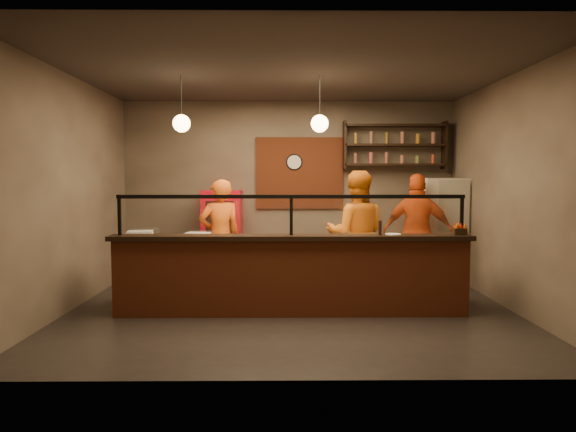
{
  "coord_description": "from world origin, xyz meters",
  "views": [
    {
      "loc": [
        -0.11,
        -6.93,
        1.77
      ],
      "look_at": [
        -0.04,
        0.3,
        1.27
      ],
      "focal_mm": 32.0,
      "sensor_mm": 36.0,
      "label": 1
    }
  ],
  "objects_px": {
    "pizza_dough": "(319,241)",
    "condiment_caddy": "(460,231)",
    "cook_right": "(418,232)",
    "fridge": "(440,231)",
    "red_cooler": "(222,235)",
    "cook_mid": "(356,234)",
    "wall_clock": "(294,162)",
    "cook_left": "(220,237)",
    "pepper_mill": "(380,228)"
  },
  "relations": [
    {
      "from": "cook_mid",
      "to": "pepper_mill",
      "type": "height_order",
      "value": "cook_mid"
    },
    {
      "from": "red_cooler",
      "to": "pizza_dough",
      "type": "bearing_deg",
      "value": -49.6
    },
    {
      "from": "fridge",
      "to": "cook_left",
      "type": "bearing_deg",
      "value": -172.63
    },
    {
      "from": "pepper_mill",
      "to": "cook_right",
      "type": "bearing_deg",
      "value": 59.45
    },
    {
      "from": "wall_clock",
      "to": "cook_right",
      "type": "relative_size",
      "value": 0.16
    },
    {
      "from": "cook_left",
      "to": "condiment_caddy",
      "type": "xyz_separation_m",
      "value": [
        3.28,
        -1.3,
        0.21
      ]
    },
    {
      "from": "cook_mid",
      "to": "pepper_mill",
      "type": "relative_size",
      "value": 10.06
    },
    {
      "from": "wall_clock",
      "to": "cook_mid",
      "type": "relative_size",
      "value": 0.16
    },
    {
      "from": "cook_right",
      "to": "fridge",
      "type": "height_order",
      "value": "cook_right"
    },
    {
      "from": "red_cooler",
      "to": "pizza_dough",
      "type": "height_order",
      "value": "red_cooler"
    },
    {
      "from": "wall_clock",
      "to": "condiment_caddy",
      "type": "xyz_separation_m",
      "value": [
        2.1,
        -2.76,
        -1.0
      ]
    },
    {
      "from": "pizza_dough",
      "to": "condiment_caddy",
      "type": "xyz_separation_m",
      "value": [
        1.8,
        -0.57,
        0.2
      ]
    },
    {
      "from": "pepper_mill",
      "to": "condiment_caddy",
      "type": "bearing_deg",
      "value": 0.97
    },
    {
      "from": "cook_right",
      "to": "fridge",
      "type": "bearing_deg",
      "value": -120.57
    },
    {
      "from": "wall_clock",
      "to": "cook_right",
      "type": "bearing_deg",
      "value": -32.74
    },
    {
      "from": "red_cooler",
      "to": "pepper_mill",
      "type": "distance_m",
      "value": 3.42
    },
    {
      "from": "cook_mid",
      "to": "red_cooler",
      "type": "height_order",
      "value": "cook_mid"
    },
    {
      "from": "cook_mid",
      "to": "condiment_caddy",
      "type": "distance_m",
      "value": 1.65
    },
    {
      "from": "wall_clock",
      "to": "fridge",
      "type": "xyz_separation_m",
      "value": [
        2.5,
        -0.65,
        -1.2
      ]
    },
    {
      "from": "cook_left",
      "to": "fridge",
      "type": "xyz_separation_m",
      "value": [
        3.68,
        0.81,
        0.01
      ]
    },
    {
      "from": "cook_mid",
      "to": "fridge",
      "type": "bearing_deg",
      "value": -142.89
    },
    {
      "from": "red_cooler",
      "to": "cook_mid",
      "type": "bearing_deg",
      "value": -30.78
    },
    {
      "from": "cook_mid",
      "to": "fridge",
      "type": "relative_size",
      "value": 1.06
    },
    {
      "from": "cook_mid",
      "to": "red_cooler",
      "type": "xyz_separation_m",
      "value": [
        -2.19,
        1.32,
        -0.16
      ]
    },
    {
      "from": "wall_clock",
      "to": "pizza_dough",
      "type": "relative_size",
      "value": 0.57
    },
    {
      "from": "cook_mid",
      "to": "cook_right",
      "type": "relative_size",
      "value": 1.02
    },
    {
      "from": "red_cooler",
      "to": "pizza_dough",
      "type": "relative_size",
      "value": 3.01
    },
    {
      "from": "condiment_caddy",
      "to": "red_cooler",
      "type": "bearing_deg",
      "value": 144.15
    },
    {
      "from": "condiment_caddy",
      "to": "pepper_mill",
      "type": "relative_size",
      "value": 0.83
    },
    {
      "from": "cook_mid",
      "to": "pizza_dough",
      "type": "height_order",
      "value": "cook_mid"
    },
    {
      "from": "cook_right",
      "to": "wall_clock",
      "type": "bearing_deg",
      "value": -21.1
    },
    {
      "from": "wall_clock",
      "to": "cook_left",
      "type": "xyz_separation_m",
      "value": [
        -1.18,
        -1.45,
        -1.21
      ]
    },
    {
      "from": "condiment_caddy",
      "to": "pizza_dough",
      "type": "bearing_deg",
      "value": 162.36
    },
    {
      "from": "fridge",
      "to": "condiment_caddy",
      "type": "relative_size",
      "value": 11.38
    },
    {
      "from": "pepper_mill",
      "to": "cook_left",
      "type": "bearing_deg",
      "value": 149.43
    },
    {
      "from": "cook_right",
      "to": "pepper_mill",
      "type": "relative_size",
      "value": 9.85
    },
    {
      "from": "fridge",
      "to": "pizza_dough",
      "type": "bearing_deg",
      "value": -150.06
    },
    {
      "from": "cook_mid",
      "to": "pizza_dough",
      "type": "relative_size",
      "value": 3.62
    },
    {
      "from": "wall_clock",
      "to": "cook_left",
      "type": "bearing_deg",
      "value": -129.16
    },
    {
      "from": "cook_left",
      "to": "wall_clock",
      "type": "bearing_deg",
      "value": -150.49
    },
    {
      "from": "fridge",
      "to": "pizza_dough",
      "type": "distance_m",
      "value": 2.68
    },
    {
      "from": "cook_right",
      "to": "pepper_mill",
      "type": "distance_m",
      "value": 1.78
    },
    {
      "from": "condiment_caddy",
      "to": "fridge",
      "type": "bearing_deg",
      "value": 79.26
    },
    {
      "from": "cook_right",
      "to": "condiment_caddy",
      "type": "bearing_deg",
      "value": 107.35
    },
    {
      "from": "cook_right",
      "to": "pepper_mill",
      "type": "bearing_deg",
      "value": 71.1
    },
    {
      "from": "pepper_mill",
      "to": "cook_mid",
      "type": "bearing_deg",
      "value": 97.12
    },
    {
      "from": "cook_right",
      "to": "pepper_mill",
      "type": "xyz_separation_m",
      "value": [
        -0.9,
        -1.52,
        0.22
      ]
    },
    {
      "from": "cook_mid",
      "to": "condiment_caddy",
      "type": "bearing_deg",
      "value": 141.98
    },
    {
      "from": "wall_clock",
      "to": "pepper_mill",
      "type": "xyz_separation_m",
      "value": [
        1.05,
        -2.77,
        -0.94
      ]
    },
    {
      "from": "red_cooler",
      "to": "wall_clock",
      "type": "bearing_deg",
      "value": 13.76
    }
  ]
}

